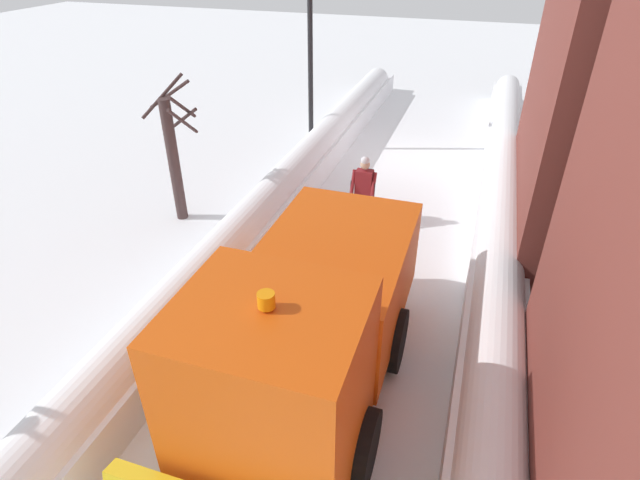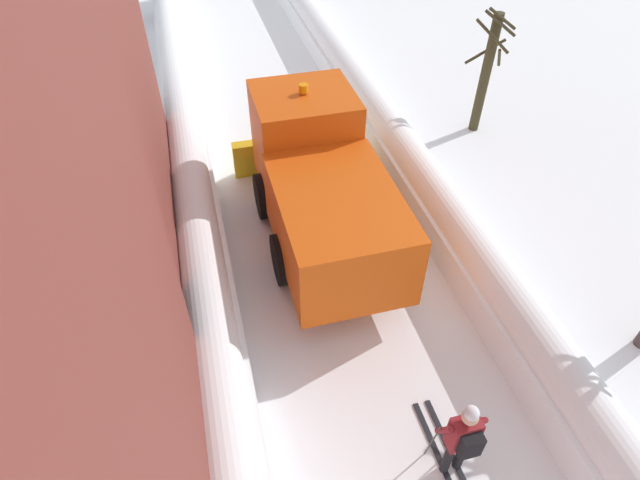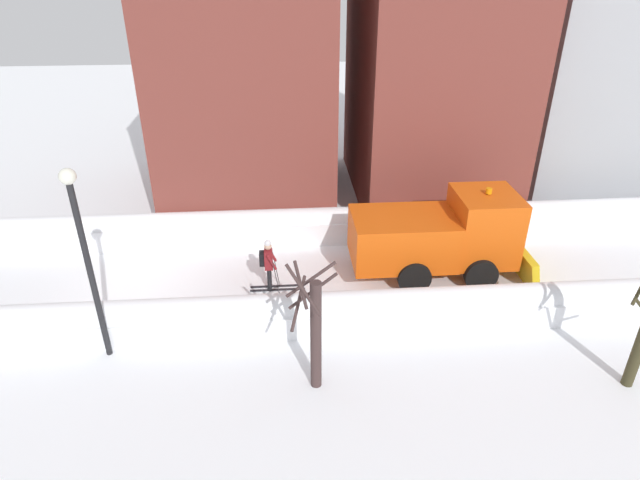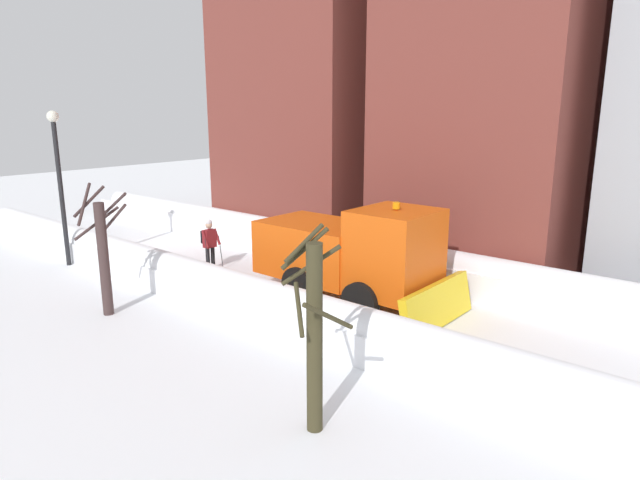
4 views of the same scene
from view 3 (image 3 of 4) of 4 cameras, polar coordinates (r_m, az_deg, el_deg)
name	(u,v)px [view 3 (image 3 of 4)]	position (r m, az deg, el deg)	size (l,w,h in m)	color
ground_plane	(433,273)	(19.02, 11.88, -3.45)	(80.00, 80.00, 0.00)	white
snowbank_left	(416,222)	(21.04, 10.14, 1.93)	(1.10, 36.00, 1.31)	white
snowbank_right	(459,306)	(16.54, 14.51, -6.83)	(1.10, 36.00, 1.19)	white
building_brick_near	(245,60)	(23.30, -8.00, 18.42)	(9.04, 6.91, 11.81)	brown
building_concrete_far	(633,56)	(27.81, 30.30, 16.49)	(6.57, 9.88, 11.67)	#9EA0A5
plow_truck	(442,235)	(18.37, 12.80, 0.55)	(3.20, 5.98, 3.12)	#DB510F
skier	(269,263)	(17.34, -5.49, -2.40)	(0.62, 1.80, 1.81)	black
traffic_light_pole	(274,156)	(20.16, -4.92, 8.91)	(0.28, 0.42, 4.50)	black
street_lamp	(84,245)	(14.47, -23.78, -0.52)	(0.40, 0.40, 5.45)	black
bare_tree_near	(314,329)	(13.18, -0.60, -9.46)	(1.37, 1.27, 3.59)	#3E2E2C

